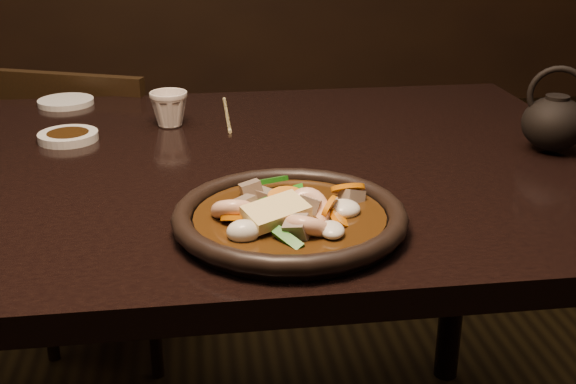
{
  "coord_description": "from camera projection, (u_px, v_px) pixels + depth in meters",
  "views": [
    {
      "loc": [
        0.1,
        -1.12,
        1.15
      ],
      "look_at": [
        0.22,
        -0.27,
        0.8
      ],
      "focal_mm": 45.0,
      "sensor_mm": 36.0,
      "label": 1
    }
  ],
  "objects": [
    {
      "name": "tea_cup",
      "position": [
        169.0,
        108.0,
        1.35
      ],
      "size": [
        0.08,
        0.07,
        0.07
      ],
      "primitive_type": "imported",
      "rotation": [
        0.0,
        0.0,
        0.08
      ],
      "color": "beige",
      "rests_on": "table"
    },
    {
      "name": "soy_dish",
      "position": [
        68.0,
        136.0,
        1.28
      ],
      "size": [
        0.11,
        0.11,
        0.01
      ],
      "primitive_type": "cylinder",
      "color": "silver",
      "rests_on": "table"
    },
    {
      "name": "chair",
      "position": [
        106.0,
        204.0,
        1.83
      ],
      "size": [
        0.48,
        0.48,
        0.79
      ],
      "rotation": [
        0.0,
        0.0,
        2.76
      ],
      "color": "black",
      "rests_on": "floor"
    },
    {
      "name": "plate",
      "position": [
        290.0,
        218.0,
        0.94
      ],
      "size": [
        0.31,
        0.31,
        0.03
      ],
      "color": "black",
      "rests_on": "table"
    },
    {
      "name": "teapot",
      "position": [
        555.0,
        120.0,
        1.21
      ],
      "size": [
        0.13,
        0.11,
        0.14
      ],
      "rotation": [
        0.0,
        0.0,
        -0.4
      ],
      "color": "black",
      "rests_on": "table"
    },
    {
      "name": "table",
      "position": [
        136.0,
        208.0,
        1.2
      ],
      "size": [
        1.6,
        0.9,
        0.75
      ],
      "color": "black",
      "rests_on": "floor"
    },
    {
      "name": "chopsticks",
      "position": [
        227.0,
        114.0,
        1.43
      ],
      "size": [
        0.01,
        0.24,
        0.01
      ],
      "rotation": [
        0.0,
        0.0,
        -0.01
      ],
      "color": "tan",
      "rests_on": "table"
    },
    {
      "name": "stirfry",
      "position": [
        288.0,
        216.0,
        0.93
      ],
      "size": [
        0.22,
        0.2,
        0.06
      ],
      "color": "#321B09",
      "rests_on": "plate"
    },
    {
      "name": "saucer_right",
      "position": [
        66.0,
        102.0,
        1.51
      ],
      "size": [
        0.11,
        0.11,
        0.01
      ],
      "primitive_type": "cylinder",
      "color": "silver",
      "rests_on": "table"
    }
  ]
}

